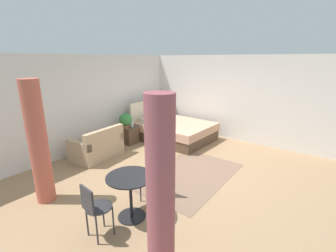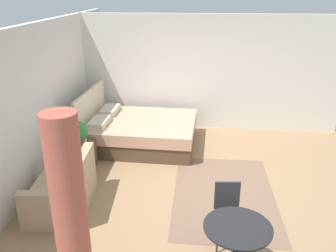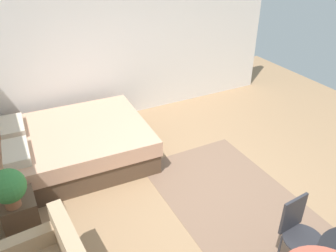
{
  "view_description": "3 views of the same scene",
  "coord_description": "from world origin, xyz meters",
  "px_view_note": "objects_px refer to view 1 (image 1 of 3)",
  "views": [
    {
      "loc": [
        -4.24,
        -2.67,
        2.48
      ],
      "look_at": [
        -0.31,
        0.26,
        1.08
      ],
      "focal_mm": 25.21,
      "sensor_mm": 36.0,
      "label": 1
    },
    {
      "loc": [
        -5.11,
        0.23,
        3.13
      ],
      "look_at": [
        -0.06,
        0.7,
        1.11
      ],
      "focal_mm": 37.59,
      "sensor_mm": 36.0,
      "label": 2
    },
    {
      "loc": [
        -2.89,
        2.12,
        3.14
      ],
      "look_at": [
        0.58,
        0.32,
        0.87
      ],
      "focal_mm": 36.47,
      "sensor_mm": 36.0,
      "label": 3
    }
  ],
  "objects_px": {
    "vase": "(132,124)",
    "cafe_chair_near_couch": "(94,206)",
    "bed": "(174,130)",
    "nightstand": "(130,136)",
    "balcony_table": "(130,189)",
    "cafe_chair_near_window": "(154,173)",
    "couch": "(98,147)",
    "potted_plant": "(126,120)"
  },
  "relations": [
    {
      "from": "vase",
      "to": "cafe_chair_near_couch",
      "type": "height_order",
      "value": "cafe_chair_near_couch"
    },
    {
      "from": "bed",
      "to": "nightstand",
      "type": "relative_size",
      "value": 4.77
    },
    {
      "from": "balcony_table",
      "to": "cafe_chair_near_window",
      "type": "bearing_deg",
      "value": 4.9
    },
    {
      "from": "cafe_chair_near_window",
      "to": "cafe_chair_near_couch",
      "type": "height_order",
      "value": "cafe_chair_near_window"
    },
    {
      "from": "vase",
      "to": "couch",
      "type": "bearing_deg",
      "value": -174.89
    },
    {
      "from": "nightstand",
      "to": "potted_plant",
      "type": "relative_size",
      "value": 1.03
    },
    {
      "from": "vase",
      "to": "balcony_table",
      "type": "distance_m",
      "value": 3.63
    },
    {
      "from": "nightstand",
      "to": "vase",
      "type": "xyz_separation_m",
      "value": [
        0.12,
        0.02,
        0.32
      ]
    },
    {
      "from": "couch",
      "to": "potted_plant",
      "type": "relative_size",
      "value": 2.71
    },
    {
      "from": "nightstand",
      "to": "balcony_table",
      "type": "height_order",
      "value": "balcony_table"
    },
    {
      "from": "bed",
      "to": "balcony_table",
      "type": "distance_m",
      "value": 3.96
    },
    {
      "from": "vase",
      "to": "nightstand",
      "type": "bearing_deg",
      "value": -171.93
    },
    {
      "from": "vase",
      "to": "cafe_chair_near_window",
      "type": "relative_size",
      "value": 0.2
    },
    {
      "from": "nightstand",
      "to": "vase",
      "type": "height_order",
      "value": "vase"
    },
    {
      "from": "potted_plant",
      "to": "cafe_chair_near_window",
      "type": "distance_m",
      "value": 3.06
    },
    {
      "from": "bed",
      "to": "cafe_chair_near_couch",
      "type": "relative_size",
      "value": 2.72
    },
    {
      "from": "couch",
      "to": "nightstand",
      "type": "bearing_deg",
      "value": 4.82
    },
    {
      "from": "bed",
      "to": "balcony_table",
      "type": "bearing_deg",
      "value": -154.56
    },
    {
      "from": "cafe_chair_near_window",
      "to": "bed",
      "type": "bearing_deg",
      "value": 29.3
    },
    {
      "from": "vase",
      "to": "cafe_chair_near_couch",
      "type": "relative_size",
      "value": 0.2
    },
    {
      "from": "balcony_table",
      "to": "bed",
      "type": "bearing_deg",
      "value": 25.44
    },
    {
      "from": "bed",
      "to": "cafe_chair_near_couch",
      "type": "height_order",
      "value": "bed"
    },
    {
      "from": "bed",
      "to": "nightstand",
      "type": "distance_m",
      "value": 1.39
    },
    {
      "from": "balcony_table",
      "to": "couch",
      "type": "bearing_deg",
      "value": 63.52
    },
    {
      "from": "vase",
      "to": "cafe_chair_near_couch",
      "type": "xyz_separation_m",
      "value": [
        -3.21,
        -2.48,
        -0.04
      ]
    },
    {
      "from": "couch",
      "to": "cafe_chair_near_window",
      "type": "distance_m",
      "value": 2.45
    },
    {
      "from": "potted_plant",
      "to": "cafe_chair_near_window",
      "type": "bearing_deg",
      "value": -124.31
    },
    {
      "from": "balcony_table",
      "to": "cafe_chair_near_window",
      "type": "distance_m",
      "value": 0.65
    },
    {
      "from": "couch",
      "to": "balcony_table",
      "type": "relative_size",
      "value": 1.7
    },
    {
      "from": "bed",
      "to": "balcony_table",
      "type": "height_order",
      "value": "bed"
    },
    {
      "from": "nightstand",
      "to": "vase",
      "type": "relative_size",
      "value": 2.83
    },
    {
      "from": "couch",
      "to": "nightstand",
      "type": "height_order",
      "value": "couch"
    },
    {
      "from": "bed",
      "to": "vase",
      "type": "distance_m",
      "value": 1.34
    },
    {
      "from": "bed",
      "to": "cafe_chair_near_window",
      "type": "xyz_separation_m",
      "value": [
        -2.93,
        -1.64,
        0.21
      ]
    },
    {
      "from": "vase",
      "to": "cafe_chair_near_window",
      "type": "bearing_deg",
      "value": -127.79
    },
    {
      "from": "balcony_table",
      "to": "nightstand",
      "type": "bearing_deg",
      "value": 45.87
    },
    {
      "from": "couch",
      "to": "cafe_chair_near_couch",
      "type": "distance_m",
      "value": 3.01
    },
    {
      "from": "cafe_chair_near_window",
      "to": "cafe_chair_near_couch",
      "type": "xyz_separation_m",
      "value": [
        -1.28,
        0.02,
        0.01
      ]
    },
    {
      "from": "cafe_chair_near_couch",
      "to": "balcony_table",
      "type": "bearing_deg",
      "value": -6.35
    },
    {
      "from": "potted_plant",
      "to": "cafe_chair_near_couch",
      "type": "bearing_deg",
      "value": -140.11
    },
    {
      "from": "bed",
      "to": "vase",
      "type": "bearing_deg",
      "value": 139.33
    },
    {
      "from": "nightstand",
      "to": "cafe_chair_near_couch",
      "type": "xyz_separation_m",
      "value": [
        -3.09,
        -2.47,
        0.28
      ]
    }
  ]
}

